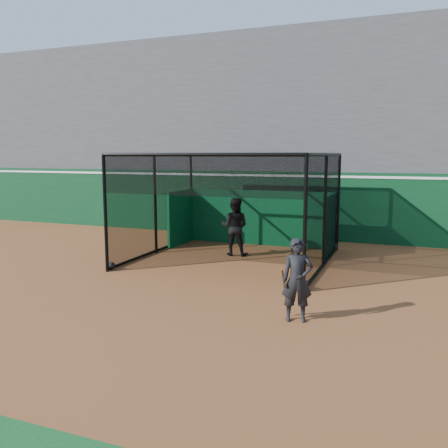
% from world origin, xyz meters
% --- Properties ---
extents(ground, '(120.00, 120.00, 0.00)m').
position_xyz_m(ground, '(0.00, 0.00, 0.00)').
color(ground, brown).
rests_on(ground, ground).
extents(outfield_wall, '(50.00, 0.50, 2.50)m').
position_xyz_m(outfield_wall, '(0.00, 8.50, 1.29)').
color(outfield_wall, '#0A3B1C').
rests_on(outfield_wall, ground).
extents(grandstand, '(50.00, 7.85, 8.95)m').
position_xyz_m(grandstand, '(0.00, 12.27, 4.48)').
color(grandstand, '#4C4C4F').
rests_on(grandstand, ground).
extents(batting_cage, '(5.43, 5.42, 3.13)m').
position_xyz_m(batting_cage, '(0.28, 4.18, 1.56)').
color(batting_cage, black).
rests_on(batting_cage, ground).
extents(batter, '(0.95, 0.77, 1.81)m').
position_xyz_m(batter, '(0.09, 4.74, 0.90)').
color(batter, black).
rests_on(batter, ground).
extents(on_deck_player, '(0.67, 0.54, 1.59)m').
position_xyz_m(on_deck_player, '(3.22, -0.42, 0.79)').
color(on_deck_player, black).
rests_on(on_deck_player, ground).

